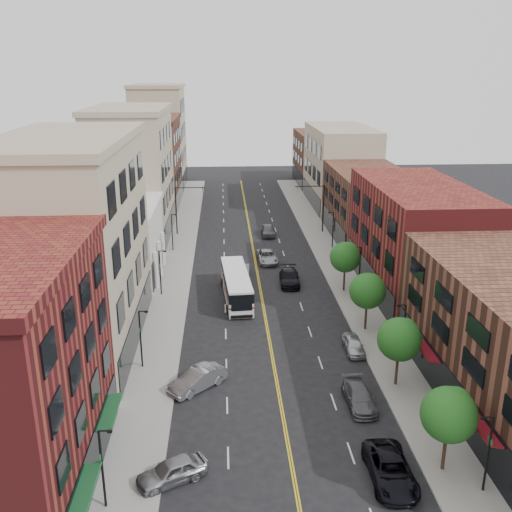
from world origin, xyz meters
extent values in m
plane|color=black|center=(0.00, 0.00, 0.00)|extent=(220.00, 220.00, 0.00)
cube|color=gray|center=(-10.00, 35.00, 0.07)|extent=(4.00, 110.00, 0.15)
cube|color=gray|center=(10.00, 35.00, 0.07)|extent=(4.00, 110.00, 0.15)
cube|color=tan|center=(-17.00, 13.00, 9.00)|extent=(10.00, 22.00, 18.00)
cube|color=silver|center=(-17.00, 31.00, 4.00)|extent=(10.00, 14.00, 8.00)
cube|color=tan|center=(-17.00, 48.00, 9.00)|extent=(10.00, 20.00, 18.00)
cube|color=#522F21|center=(-17.00, 68.00, 7.50)|extent=(10.00, 20.00, 15.00)
cube|color=tan|center=(-17.00, 86.00, 10.00)|extent=(10.00, 16.00, 20.00)
cube|color=maroon|center=(17.00, 24.00, 6.00)|extent=(10.00, 22.00, 12.00)
cube|color=#522F21|center=(17.00, 45.00, 5.00)|extent=(10.00, 20.00, 10.00)
cube|color=tan|center=(17.00, 66.00, 7.00)|extent=(10.00, 22.00, 14.00)
cube|color=#522F21|center=(17.00, 86.00, 5.50)|extent=(10.00, 18.00, 11.00)
cylinder|color=black|center=(9.30, -6.00, 1.40)|extent=(0.22, 0.22, 2.50)
sphere|color=#1D5E1A|center=(9.30, -6.00, 4.04)|extent=(3.40, 3.40, 3.40)
sphere|color=#1D5E1A|center=(9.80, -5.60, 4.55)|extent=(2.04, 2.04, 2.04)
cylinder|color=black|center=(9.30, 4.00, 1.40)|extent=(0.22, 0.22, 2.50)
sphere|color=#1D5E1A|center=(9.30, 4.00, 4.04)|extent=(3.40, 3.40, 3.40)
sphere|color=#1D5E1A|center=(9.80, 4.40, 4.55)|extent=(2.04, 2.04, 2.04)
cylinder|color=black|center=(9.30, 14.00, 1.40)|extent=(0.22, 0.22, 2.50)
sphere|color=#1D5E1A|center=(9.30, 14.00, 4.04)|extent=(3.40, 3.40, 3.40)
sphere|color=#1D5E1A|center=(9.80, 14.40, 4.55)|extent=(2.04, 2.04, 2.04)
cylinder|color=black|center=(9.30, 24.00, 1.40)|extent=(0.22, 0.22, 2.50)
sphere|color=#1D5E1A|center=(9.30, 24.00, 4.04)|extent=(3.40, 3.40, 3.40)
sphere|color=#1D5E1A|center=(9.80, 24.40, 4.55)|extent=(2.04, 2.04, 2.04)
cylinder|color=black|center=(-11.00, -8.00, 2.65)|extent=(0.14, 0.14, 5.00)
cylinder|color=black|center=(-10.65, -8.00, 5.15)|extent=(0.70, 0.10, 0.10)
cube|color=black|center=(-10.40, -8.00, 5.10)|extent=(0.28, 0.14, 0.14)
cube|color=#19592D|center=(-11.00, -8.00, 3.55)|extent=(0.04, 0.55, 0.35)
cylinder|color=black|center=(-11.00, 8.00, 2.65)|extent=(0.14, 0.14, 5.00)
cylinder|color=black|center=(-10.65, 8.00, 5.15)|extent=(0.70, 0.10, 0.10)
cube|color=black|center=(-10.40, 8.00, 5.10)|extent=(0.28, 0.14, 0.14)
cube|color=#19592D|center=(-11.00, 8.00, 3.55)|extent=(0.04, 0.55, 0.35)
cylinder|color=black|center=(-11.00, 24.00, 2.65)|extent=(0.14, 0.14, 5.00)
cylinder|color=black|center=(-10.65, 24.00, 5.15)|extent=(0.70, 0.10, 0.10)
cube|color=black|center=(-10.40, 24.00, 5.10)|extent=(0.28, 0.14, 0.14)
cube|color=#19592D|center=(-11.00, 24.00, 3.55)|extent=(0.04, 0.55, 0.35)
cylinder|color=black|center=(-11.00, 40.00, 2.65)|extent=(0.14, 0.14, 5.00)
cylinder|color=black|center=(-10.65, 40.00, 5.15)|extent=(0.70, 0.10, 0.10)
cube|color=black|center=(-10.40, 40.00, 5.10)|extent=(0.28, 0.14, 0.14)
cube|color=#19592D|center=(-11.00, 40.00, 3.55)|extent=(0.04, 0.55, 0.35)
cylinder|color=black|center=(11.00, -8.00, 2.65)|extent=(0.14, 0.14, 5.00)
cylinder|color=black|center=(10.65, -8.00, 5.15)|extent=(0.70, 0.10, 0.10)
cube|color=black|center=(10.40, -8.00, 5.10)|extent=(0.28, 0.14, 0.14)
cube|color=#19592D|center=(11.00, -8.00, 3.55)|extent=(0.04, 0.55, 0.35)
cylinder|color=black|center=(11.00, 8.00, 2.65)|extent=(0.14, 0.14, 5.00)
cylinder|color=black|center=(10.65, 8.00, 5.15)|extent=(0.70, 0.10, 0.10)
cube|color=black|center=(10.40, 8.00, 5.10)|extent=(0.28, 0.14, 0.14)
cube|color=#19592D|center=(11.00, 8.00, 3.55)|extent=(0.04, 0.55, 0.35)
cylinder|color=black|center=(11.00, 24.00, 2.65)|extent=(0.14, 0.14, 5.00)
cylinder|color=black|center=(10.65, 24.00, 5.15)|extent=(0.70, 0.10, 0.10)
cube|color=black|center=(10.40, 24.00, 5.10)|extent=(0.28, 0.14, 0.14)
cube|color=#19592D|center=(11.00, 24.00, 3.55)|extent=(0.04, 0.55, 0.35)
cylinder|color=black|center=(11.00, 40.00, 2.65)|extent=(0.14, 0.14, 5.00)
cylinder|color=black|center=(10.65, 40.00, 5.15)|extent=(0.70, 0.10, 0.10)
cube|color=black|center=(10.40, 40.00, 5.10)|extent=(0.28, 0.14, 0.14)
cube|color=#19592D|center=(11.00, 40.00, 3.55)|extent=(0.04, 0.55, 0.35)
cylinder|color=black|center=(-11.00, 48.00, 3.75)|extent=(0.18, 0.18, 7.20)
cylinder|color=black|center=(-8.80, 48.00, 7.15)|extent=(4.40, 0.12, 0.12)
imported|color=black|center=(-7.00, 48.00, 6.75)|extent=(0.15, 0.18, 0.90)
cylinder|color=black|center=(11.00, 48.00, 3.75)|extent=(0.18, 0.18, 7.20)
cylinder|color=black|center=(8.80, 48.00, 7.15)|extent=(4.40, 0.12, 0.12)
imported|color=black|center=(7.00, 48.00, 6.75)|extent=(0.15, 0.18, 0.90)
cube|color=white|center=(-2.77, 22.60, 1.57)|extent=(3.25, 11.59, 2.77)
cube|color=black|center=(-2.77, 22.60, 2.24)|extent=(3.29, 11.63, 1.00)
cube|color=#A9270C|center=(-2.77, 22.60, 1.29)|extent=(3.29, 11.63, 0.21)
cube|color=black|center=(-2.38, 16.88, 1.81)|extent=(2.10, 0.20, 1.53)
cylinder|color=black|center=(-3.77, 18.71, 0.46)|extent=(0.33, 0.93, 0.92)
cylinder|color=black|center=(-1.26, 18.88, 0.46)|extent=(0.33, 0.93, 0.92)
cylinder|color=black|center=(-4.28, 26.33, 0.46)|extent=(0.33, 0.93, 0.92)
cylinder|color=black|center=(-1.77, 26.50, 0.46)|extent=(0.33, 0.93, 0.92)
imported|color=gray|center=(-7.40, -5.99, 0.74)|extent=(4.65, 3.50, 1.48)
imported|color=gray|center=(-6.26, 4.51, 0.81)|extent=(4.77, 4.54, 1.61)
imported|color=black|center=(5.80, -6.66, 0.76)|extent=(2.60, 5.52, 1.53)
imported|color=#4F4E53|center=(5.80, 1.49, 0.69)|extent=(2.06, 4.83, 1.39)
imported|color=#AFB2B7|center=(7.23, 9.82, 0.67)|extent=(1.60, 3.91, 1.33)
imported|color=#56565C|center=(-1.80, 29.73, 0.72)|extent=(1.79, 4.44, 1.44)
imported|color=black|center=(3.49, 26.65, 0.79)|extent=(2.47, 5.55, 1.58)
imported|color=#929599|center=(1.51, 34.66, 0.74)|extent=(2.84, 5.49, 1.48)
imported|color=#515055|center=(2.59, 46.81, 0.82)|extent=(2.02, 4.82, 1.63)
camera|label=1|loc=(-4.01, -34.77, 23.86)|focal=40.00mm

